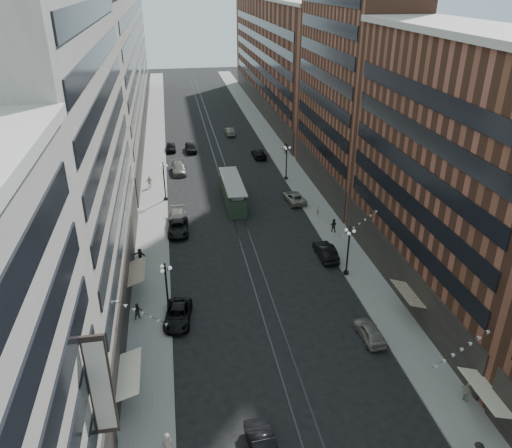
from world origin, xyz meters
TOP-DOWN VIEW (x-y plane):
  - ground at (0.00, 60.00)m, footprint 220.00×220.00m
  - sidewalk_west at (-11.00, 70.00)m, footprint 4.00×180.00m
  - sidewalk_east at (11.00, 70.00)m, footprint 4.00×180.00m
  - rail_west at (-0.70, 70.00)m, footprint 0.12×180.00m
  - rail_east at (0.70, 70.00)m, footprint 0.12×180.00m
  - building_west_mid at (-17.00, 33.00)m, footprint 8.00×36.00m
  - building_west_far at (-17.00, 96.00)m, footprint 8.00×90.00m
  - building_east_mid at (17.00, 28.00)m, footprint 8.00×30.00m
  - building_east_tower at (17.00, 56.00)m, footprint 8.00×26.00m
  - building_east_far at (17.00, 105.00)m, footprint 8.00×72.00m
  - lamppost_sw_far at (-9.20, 28.00)m, footprint 1.03×1.14m
  - lamppost_sw_mid at (-9.20, 55.00)m, footprint 1.03×1.14m
  - lamppost_se_far at (9.20, 32.00)m, footprint 1.03×1.14m
  - lamppost_se_mid at (9.20, 60.00)m, footprint 1.03×1.14m
  - streetcar at (0.00, 52.95)m, footprint 2.53×11.43m
  - car_2 at (-8.40, 27.11)m, footprint 2.93×5.23m
  - car_4 at (7.79, 21.84)m, footprint 1.78×4.17m
  - car_5 at (-3.42, 11.74)m, footprint 2.01×4.71m
  - pedestrian_1 at (-9.50, 12.98)m, footprint 0.84×0.52m
  - pedestrian_2 at (-11.93, 27.89)m, footprint 0.88×0.65m
  - pedestrian_4 at (12.04, 13.76)m, footprint 0.71×1.05m
  - car_7 at (-7.81, 44.81)m, footprint 2.66×5.44m
  - car_8 at (-7.00, 66.03)m, footprint 2.41×5.43m
  - car_9 at (-8.02, 77.57)m, footprint 1.69×4.14m
  - car_10 at (8.17, 35.92)m, footprint 1.77×4.83m
  - car_11 at (8.40, 51.51)m, footprint 2.77×5.17m
  - car_12 at (6.98, 71.32)m, footprint 2.09×5.02m
  - car_13 at (-4.50, 76.58)m, footprint 2.09×4.75m
  - car_14 at (3.66, 85.87)m, footprint 1.71×4.51m
  - pedestrian_5 at (-12.12, 38.39)m, footprint 1.47×0.96m
  - pedestrian_6 at (-11.44, 59.90)m, footprint 1.10×0.56m
  - pedestrian_7 at (10.85, 41.59)m, footprint 0.95×0.81m
  - pedestrian_8 at (10.29, 46.40)m, footprint 0.67×0.65m
  - pedestrian_9 at (11.92, 72.26)m, footprint 1.28×0.73m
  - car_extra_0 at (-7.84, 47.20)m, footprint 2.59×5.63m

SIDE VIEW (x-z plane):
  - ground at x=0.00m, z-range 0.00..0.00m
  - rail_west at x=-0.70m, z-range 0.00..0.02m
  - rail_east at x=0.70m, z-range 0.00..0.02m
  - sidewalk_west at x=-11.00m, z-range 0.00..0.15m
  - sidewalk_east at x=11.00m, z-range 0.00..0.15m
  - car_11 at x=8.40m, z-range 0.00..1.38m
  - car_2 at x=-8.40m, z-range 0.00..1.38m
  - car_9 at x=-8.02m, z-range 0.00..1.40m
  - car_4 at x=7.79m, z-range 0.00..1.41m
  - car_12 at x=6.98m, z-range 0.00..1.45m
  - car_14 at x=3.66m, z-range 0.00..1.47m
  - car_7 at x=-7.81m, z-range 0.00..1.49m
  - car_5 at x=-3.42m, z-range 0.00..1.51m
  - car_8 at x=-7.00m, z-range 0.00..1.55m
  - car_10 at x=8.17m, z-range 0.00..1.58m
  - car_13 at x=-4.50m, z-range 0.00..1.59m
  - car_extra_0 at x=-7.84m, z-range 0.00..1.60m
  - pedestrian_5 at x=-12.12m, z-range 0.15..1.69m
  - pedestrian_8 at x=10.29m, z-range 0.15..1.70m
  - pedestrian_2 at x=-11.93m, z-range 0.15..1.77m
  - pedestrian_1 at x=-9.50m, z-range 0.15..1.79m
  - pedestrian_4 at x=12.04m, z-range 0.15..1.79m
  - pedestrian_7 at x=10.85m, z-range 0.15..1.87m
  - pedestrian_6 at x=-11.44m, z-range 0.15..1.97m
  - pedestrian_9 at x=11.92m, z-range 0.15..2.02m
  - streetcar at x=0.00m, z-range -0.12..3.04m
  - lamppost_sw_far at x=-9.20m, z-range 0.34..5.86m
  - lamppost_sw_mid at x=-9.20m, z-range 0.34..5.86m
  - lamppost_se_far at x=9.20m, z-range 0.34..5.86m
  - lamppost_se_mid at x=9.20m, z-range 0.34..5.86m
  - building_east_mid at x=17.00m, z-range 0.00..24.00m
  - building_east_far at x=17.00m, z-range 0.00..24.00m
  - building_west_far at x=-17.00m, z-range 0.00..26.00m
  - building_west_mid at x=-17.00m, z-range 0.00..28.00m
  - building_east_tower at x=17.00m, z-range 0.00..42.00m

